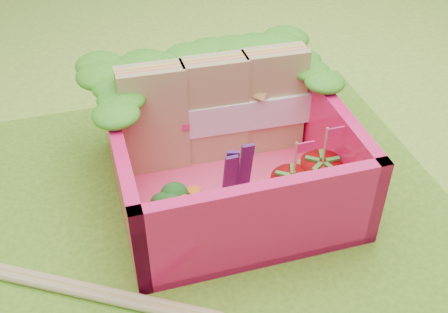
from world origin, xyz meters
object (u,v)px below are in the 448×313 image
strawberry_left (292,194)px  chopsticks (31,278)px  bento_box (228,152)px  sandwich_stack (215,110)px  broccoli (167,209)px  strawberry_right (320,179)px

strawberry_left → chopsticks: strawberry_left is taller
bento_box → sandwich_stack: bearing=89.1°
broccoli → strawberry_left: 0.70m
sandwich_stack → strawberry_right: size_ratio=2.53×
bento_box → broccoli: bento_box is taller
strawberry_left → sandwich_stack: bearing=113.1°
sandwich_stack → chopsticks: sandwich_stack is taller
chopsticks → strawberry_right: bearing=4.7°
bento_box → sandwich_stack: 0.30m
sandwich_stack → strawberry_left: bearing=-66.9°
strawberry_right → broccoli: bearing=-176.9°
strawberry_right → bento_box: bearing=150.5°
bento_box → sandwich_stack: size_ratio=1.05×
broccoli → chopsticks: 0.77m
broccoli → strawberry_left: size_ratio=0.65×
broccoli → strawberry_right: 0.90m
strawberry_left → strawberry_right: 0.22m
sandwich_stack → broccoli: (-0.43, -0.60, -0.16)m
bento_box → strawberry_right: size_ratio=2.65×
bento_box → broccoli: (-0.43, -0.32, -0.05)m
strawberry_left → strawberry_right: strawberry_right is taller
broccoli → chopsticks: bearing=-173.3°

